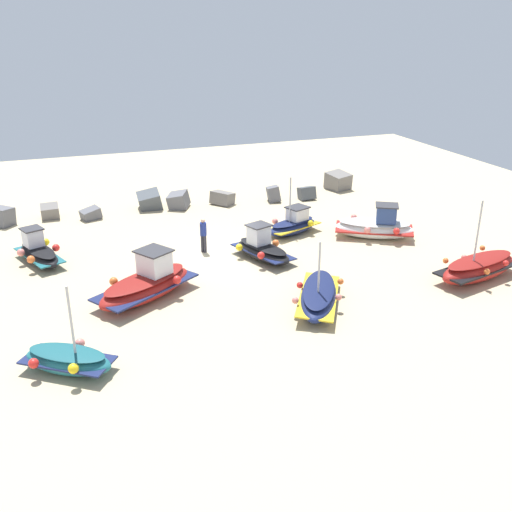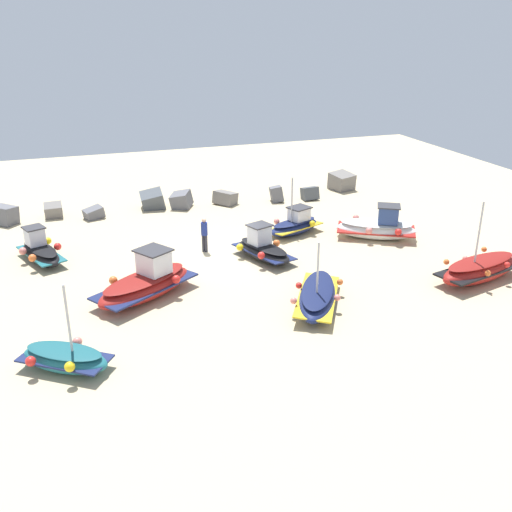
{
  "view_description": "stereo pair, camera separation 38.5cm",
  "coord_description": "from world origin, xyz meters",
  "px_view_note": "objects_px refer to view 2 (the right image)",
  "views": [
    {
      "loc": [
        -7.36,
        -24.7,
        10.48
      ],
      "look_at": [
        0.56,
        -2.67,
        0.9
      ],
      "focal_mm": 40.4,
      "sensor_mm": 36.0,
      "label": 1
    },
    {
      "loc": [
        -7.0,
        -24.83,
        10.48
      ],
      "look_at": [
        0.56,
        -2.67,
        0.9
      ],
      "focal_mm": 40.4,
      "sensor_mm": 36.0,
      "label": 2
    }
  ],
  "objects_px": {
    "fishing_boat_0": "(295,225)",
    "fishing_boat_1": "(40,251)",
    "person_walking": "(204,233)",
    "fishing_boat_5": "(377,227)",
    "fishing_boat_6": "(317,296)",
    "fishing_boat_4": "(263,249)",
    "fishing_boat_7": "(65,358)",
    "fishing_boat_2": "(146,283)",
    "fishing_boat_3": "(480,269)"
  },
  "relations": [
    {
      "from": "fishing_boat_3",
      "to": "fishing_boat_1",
      "type": "bearing_deg",
      "value": 141.61
    },
    {
      "from": "fishing_boat_6",
      "to": "person_walking",
      "type": "xyz_separation_m",
      "value": [
        -2.8,
        7.06,
        0.57
      ]
    },
    {
      "from": "fishing_boat_3",
      "to": "fishing_boat_5",
      "type": "bearing_deg",
      "value": 90.73
    },
    {
      "from": "fishing_boat_2",
      "to": "fishing_boat_5",
      "type": "height_order",
      "value": "fishing_boat_2"
    },
    {
      "from": "fishing_boat_4",
      "to": "fishing_boat_5",
      "type": "bearing_deg",
      "value": -103.73
    },
    {
      "from": "fishing_boat_3",
      "to": "person_walking",
      "type": "height_order",
      "value": "fishing_boat_3"
    },
    {
      "from": "fishing_boat_6",
      "to": "fishing_boat_7",
      "type": "height_order",
      "value": "fishing_boat_7"
    },
    {
      "from": "fishing_boat_3",
      "to": "fishing_boat_4",
      "type": "relative_size",
      "value": 1.27
    },
    {
      "from": "fishing_boat_2",
      "to": "fishing_boat_6",
      "type": "relative_size",
      "value": 1.09
    },
    {
      "from": "fishing_boat_4",
      "to": "person_walking",
      "type": "xyz_separation_m",
      "value": [
        -2.38,
        1.77,
        0.5
      ]
    },
    {
      "from": "fishing_boat_1",
      "to": "fishing_boat_6",
      "type": "relative_size",
      "value": 0.81
    },
    {
      "from": "fishing_boat_2",
      "to": "fishing_boat_0",
      "type": "bearing_deg",
      "value": -2.14
    },
    {
      "from": "fishing_boat_5",
      "to": "fishing_boat_0",
      "type": "bearing_deg",
      "value": -178.06
    },
    {
      "from": "fishing_boat_0",
      "to": "fishing_boat_6",
      "type": "relative_size",
      "value": 0.78
    },
    {
      "from": "fishing_boat_0",
      "to": "fishing_boat_1",
      "type": "xyz_separation_m",
      "value": [
        -12.74,
        0.34,
        0.02
      ]
    },
    {
      "from": "fishing_boat_4",
      "to": "fishing_boat_6",
      "type": "xyz_separation_m",
      "value": [
        0.41,
        -5.29,
        -0.07
      ]
    },
    {
      "from": "fishing_boat_2",
      "to": "fishing_boat_5",
      "type": "bearing_deg",
      "value": -18.69
    },
    {
      "from": "fishing_boat_7",
      "to": "person_walking",
      "type": "bearing_deg",
      "value": -92.87
    },
    {
      "from": "fishing_boat_2",
      "to": "fishing_boat_5",
      "type": "relative_size",
      "value": 1.09
    },
    {
      "from": "fishing_boat_6",
      "to": "fishing_boat_1",
      "type": "bearing_deg",
      "value": 81.47
    },
    {
      "from": "fishing_boat_0",
      "to": "fishing_boat_3",
      "type": "xyz_separation_m",
      "value": [
        5.3,
        -8.12,
        0.05
      ]
    },
    {
      "from": "fishing_boat_2",
      "to": "person_walking",
      "type": "height_order",
      "value": "fishing_boat_2"
    },
    {
      "from": "fishing_boat_0",
      "to": "fishing_boat_6",
      "type": "bearing_deg",
      "value": -128.06
    },
    {
      "from": "fishing_boat_3",
      "to": "fishing_boat_5",
      "type": "xyz_separation_m",
      "value": [
        -1.53,
        6.11,
        0.04
      ]
    },
    {
      "from": "fishing_boat_1",
      "to": "fishing_boat_7",
      "type": "distance_m",
      "value": 9.89
    },
    {
      "from": "fishing_boat_4",
      "to": "fishing_boat_6",
      "type": "bearing_deg",
      "value": 164.06
    },
    {
      "from": "fishing_boat_0",
      "to": "person_walking",
      "type": "relative_size",
      "value": 1.98
    },
    {
      "from": "fishing_boat_1",
      "to": "fishing_boat_5",
      "type": "bearing_deg",
      "value": -119.91
    },
    {
      "from": "fishing_boat_5",
      "to": "fishing_boat_7",
      "type": "xyz_separation_m",
      "value": [
        -15.72,
        -7.52,
        -0.17
      ]
    },
    {
      "from": "fishing_boat_2",
      "to": "fishing_boat_3",
      "type": "bearing_deg",
      "value": -44.93
    },
    {
      "from": "fishing_boat_0",
      "to": "person_walking",
      "type": "bearing_deg",
      "value": 169.2
    },
    {
      "from": "fishing_boat_0",
      "to": "fishing_boat_1",
      "type": "relative_size",
      "value": 0.96
    },
    {
      "from": "fishing_boat_1",
      "to": "fishing_boat_6",
      "type": "height_order",
      "value": "fishing_boat_6"
    },
    {
      "from": "fishing_boat_0",
      "to": "fishing_boat_2",
      "type": "xyz_separation_m",
      "value": [
        -8.62,
        -5.05,
        0.12
      ]
    },
    {
      "from": "fishing_boat_6",
      "to": "fishing_boat_7",
      "type": "bearing_deg",
      "value": 129.14
    },
    {
      "from": "fishing_boat_7",
      "to": "fishing_boat_6",
      "type": "bearing_deg",
      "value": -135.66
    },
    {
      "from": "fishing_boat_1",
      "to": "fishing_boat_3",
      "type": "bearing_deg",
      "value": -136.96
    },
    {
      "from": "fishing_boat_1",
      "to": "person_walking",
      "type": "height_order",
      "value": "person_walking"
    },
    {
      "from": "fishing_boat_1",
      "to": "fishing_boat_3",
      "type": "height_order",
      "value": "fishing_boat_3"
    },
    {
      "from": "fishing_boat_2",
      "to": "fishing_boat_5",
      "type": "distance_m",
      "value": 12.76
    },
    {
      "from": "fishing_boat_3",
      "to": "fishing_boat_7",
      "type": "bearing_deg",
      "value": 171.37
    },
    {
      "from": "fishing_boat_0",
      "to": "fishing_boat_4",
      "type": "relative_size",
      "value": 0.93
    },
    {
      "from": "person_walking",
      "to": "fishing_boat_5",
      "type": "bearing_deg",
      "value": 126.66
    },
    {
      "from": "fishing_boat_6",
      "to": "fishing_boat_4",
      "type": "bearing_deg",
      "value": 34.89
    },
    {
      "from": "fishing_boat_5",
      "to": "fishing_boat_1",
      "type": "bearing_deg",
      "value": -158.18
    },
    {
      "from": "fishing_boat_1",
      "to": "person_walking",
      "type": "bearing_deg",
      "value": -121.81
    },
    {
      "from": "fishing_boat_2",
      "to": "fishing_boat_7",
      "type": "distance_m",
      "value": 5.57
    },
    {
      "from": "fishing_boat_5",
      "to": "fishing_boat_6",
      "type": "bearing_deg",
      "value": -105.52
    },
    {
      "from": "fishing_boat_0",
      "to": "fishing_boat_7",
      "type": "distance_m",
      "value": 15.27
    },
    {
      "from": "fishing_boat_1",
      "to": "fishing_boat_2",
      "type": "bearing_deg",
      "value": -164.47
    }
  ]
}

